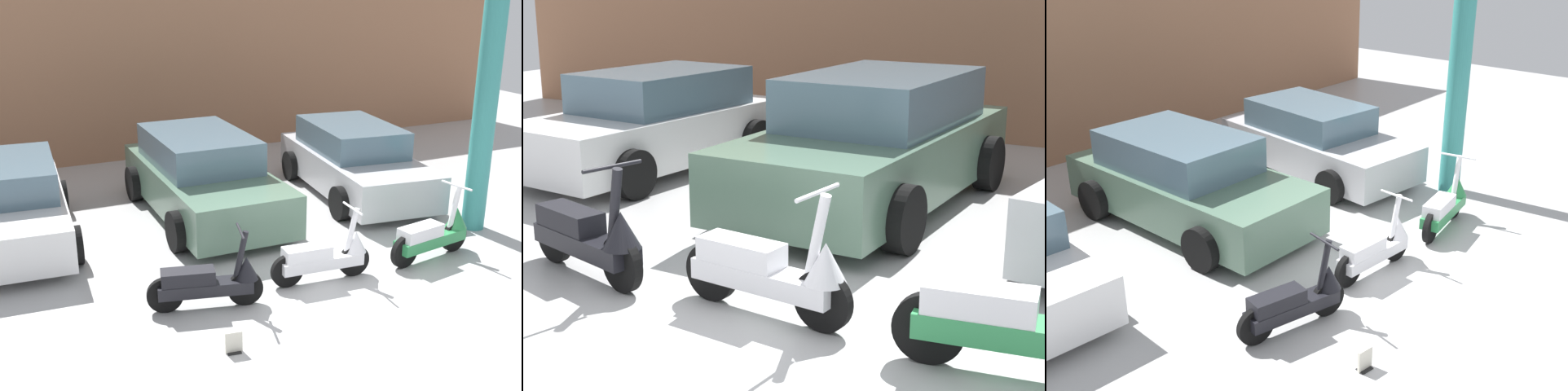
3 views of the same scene
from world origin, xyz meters
TOP-DOWN VIEW (x-y plane):
  - ground_plane at (0.00, 0.00)m, footprint 28.00×28.00m
  - wall_back at (0.00, 8.22)m, footprint 19.60×0.12m
  - scooter_front_left at (-1.57, 0.79)m, footprint 1.47×0.66m
  - scooter_front_right at (0.16, 0.84)m, footprint 1.48×0.53m
  - scooter_front_center at (2.02, 0.81)m, footprint 1.55×0.59m
  - car_rear_left at (-3.61, 4.20)m, footprint 2.07×3.92m
  - car_rear_center at (-0.44, 4.08)m, footprint 2.11×4.28m
  - car_rear_right at (2.63, 3.96)m, footprint 2.29×4.12m
  - placard_near_left_scooter at (-1.72, -0.31)m, footprint 0.20×0.14m
  - support_column_side at (3.45, 1.51)m, footprint 0.37×0.37m

SIDE VIEW (x-z plane):
  - ground_plane at x=0.00m, z-range 0.00..0.00m
  - placard_near_left_scooter at x=-1.72m, z-range -0.02..0.24m
  - scooter_front_right at x=0.16m, z-range -0.15..0.88m
  - scooter_front_left at x=-1.57m, z-range -0.15..0.89m
  - scooter_front_center at x=2.02m, z-range -0.16..0.93m
  - car_rear_left at x=-3.61m, z-range -0.03..1.27m
  - car_rear_right at x=2.63m, z-range -0.03..1.31m
  - car_rear_center at x=-0.44m, z-range -0.03..1.41m
  - wall_back at x=0.00m, z-range 0.00..3.81m
  - support_column_side at x=3.45m, z-range 0.00..3.81m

